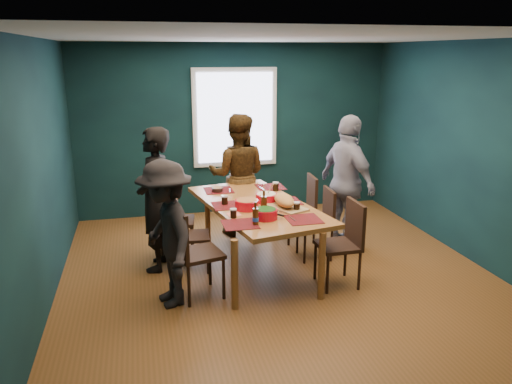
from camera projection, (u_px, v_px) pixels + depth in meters
room at (271, 155)px, 5.90m from camera, size 5.01×5.01×2.71m
dining_table at (257, 210)px, 5.96m from camera, size 1.45×2.29×0.81m
chair_left_far at (169, 214)px, 6.33m from camera, size 0.49×0.49×0.96m
chair_left_mid at (185, 230)px, 5.93m from camera, size 0.43×0.43×0.87m
chair_left_near at (190, 247)px, 5.22m from camera, size 0.54×0.54×1.00m
chair_right_far at (305, 203)px, 6.90m from camera, size 0.44×0.44×0.92m
chair_right_mid at (321, 218)px, 6.31m from camera, size 0.42×0.42×0.90m
chair_right_near at (346, 237)px, 5.55m from camera, size 0.44×0.44×0.97m
person_far_left at (155, 200)px, 5.90m from camera, size 0.55×0.71×1.73m
person_back at (238, 175)px, 7.07m from camera, size 1.00×0.87×1.74m
person_right at (347, 183)px, 6.54m from camera, size 0.67×1.12×1.79m
person_near_left at (166, 234)px, 5.06m from camera, size 0.78×1.09×1.54m
bowl_salad at (247, 204)px, 5.72m from camera, size 0.27×0.27×0.11m
bowl_dumpling at (266, 197)px, 5.99m from camera, size 0.26×0.26×0.24m
bowl_herbs at (265, 213)px, 5.39m from camera, size 0.26×0.26×0.11m
cutting_board at (284, 202)px, 5.78m from camera, size 0.49×0.72×0.16m
small_bowl at (217, 189)px, 6.44m from camera, size 0.14×0.14×0.06m
beer_bottle_a at (256, 217)px, 5.19m from camera, size 0.07×0.07×0.25m
beer_bottle_b at (264, 204)px, 5.57m from camera, size 0.07×0.07×0.27m
cola_glass_a at (233, 213)px, 5.42m from camera, size 0.07×0.07×0.10m
cola_glass_b at (297, 206)px, 5.65m from camera, size 0.08×0.08×0.11m
cola_glass_c at (276, 186)px, 6.49m from camera, size 0.08×0.08×0.11m
cola_glass_d at (225, 200)px, 5.89m from camera, size 0.08×0.08×0.11m
napkin_a at (282, 199)px, 6.12m from camera, size 0.18×0.18×0.00m
napkin_b at (234, 214)px, 5.54m from camera, size 0.16×0.16×0.00m
napkin_c at (298, 219)px, 5.39m from camera, size 0.19×0.19×0.00m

